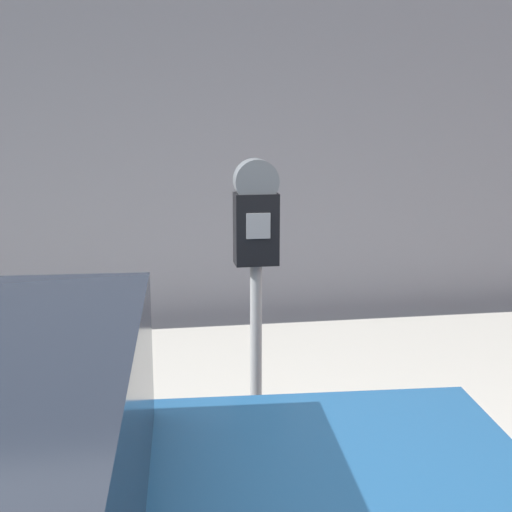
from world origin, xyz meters
The scene contains 3 objects.
sidewalk centered at (0.00, 2.20, 0.05)m, with size 24.00×2.80×0.10m.
building_facade centered at (0.00, 4.07, 2.52)m, with size 24.00×0.30×5.03m.
parking_meter centered at (0.44, 1.23, 1.23)m, with size 0.20×0.13×1.54m.
Camera 1 is at (-0.05, -1.88, 1.89)m, focal length 50.00 mm.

